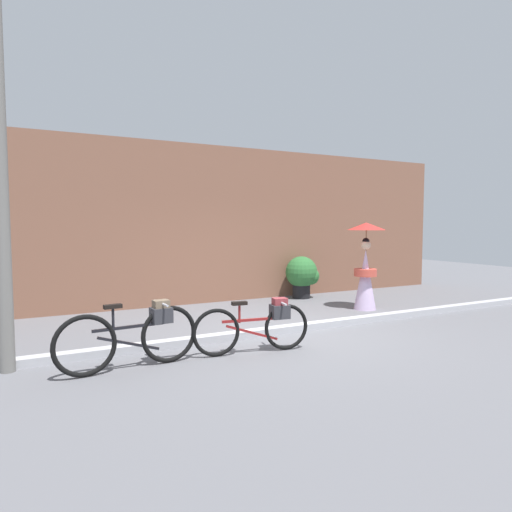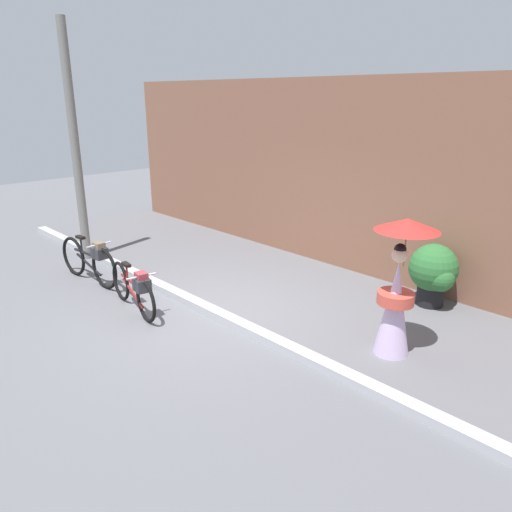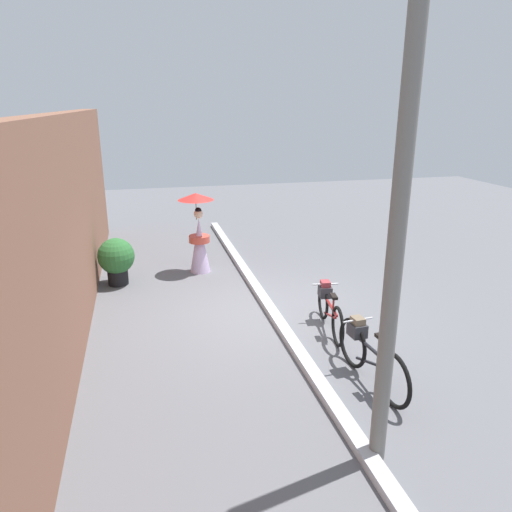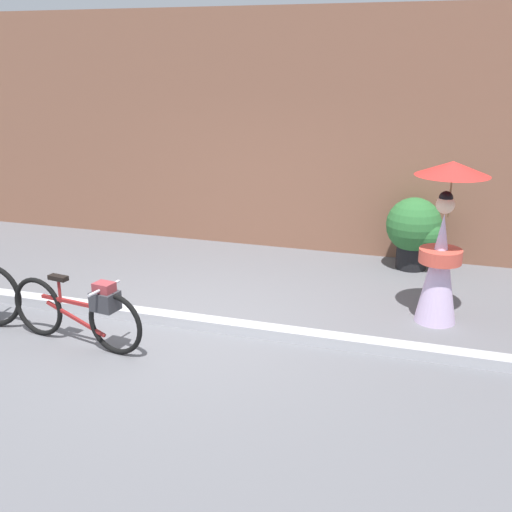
% 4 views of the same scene
% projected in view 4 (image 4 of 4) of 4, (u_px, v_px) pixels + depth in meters
% --- Properties ---
extents(ground_plane, '(30.00, 30.00, 0.00)m').
position_uv_depth(ground_plane, '(192.00, 326.00, 7.28)').
color(ground_plane, slate).
extents(building_wall, '(14.00, 0.40, 3.72)m').
position_uv_depth(building_wall, '(277.00, 131.00, 9.92)').
color(building_wall, brown).
rests_on(building_wall, ground_plane).
extents(sidewalk_curb, '(14.00, 0.20, 0.12)m').
position_uv_depth(sidewalk_curb, '(192.00, 321.00, 7.26)').
color(sidewalk_curb, '#B2B2B7').
rests_on(sidewalk_curb, ground_plane).
extents(bicycle_near_officer, '(1.74, 0.48, 0.78)m').
position_uv_depth(bicycle_near_officer, '(82.00, 310.00, 6.66)').
color(bicycle_near_officer, black).
rests_on(bicycle_near_officer, ground_plane).
extents(person_with_parasol, '(0.83, 0.83, 1.90)m').
position_uv_depth(person_with_parasol, '(443.00, 243.00, 7.13)').
color(person_with_parasol, silver).
rests_on(person_with_parasol, ground_plane).
extents(potted_plant_by_door, '(0.82, 0.80, 1.06)m').
position_uv_depth(potted_plant_by_door, '(415.00, 229.00, 9.06)').
color(potted_plant_by_door, black).
rests_on(potted_plant_by_door, ground_plane).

